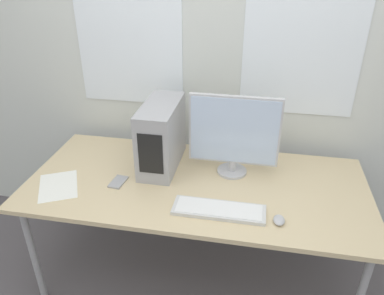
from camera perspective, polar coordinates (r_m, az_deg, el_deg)
wall_back at (r=2.50m, az=3.18°, el=13.99°), size 8.00×0.07×2.70m
desk at (r=2.24m, az=0.65°, el=-6.23°), size 1.98×0.91×0.75m
pc_tower at (r=2.29m, az=-4.68°, el=1.84°), size 0.20×0.48×0.41m
monitor_main at (r=2.19m, az=6.42°, el=2.07°), size 0.53×0.18×0.50m
keyboard at (r=1.99m, az=4.12°, el=-9.45°), size 0.49×0.16×0.02m
mouse at (r=1.96m, az=13.12°, el=-10.72°), size 0.06×0.08×0.03m
cell_phone at (r=2.25m, az=-11.19°, el=-5.16°), size 0.09×0.14×0.01m
paper_sheet_left at (r=2.31m, az=-19.70°, el=-5.52°), size 0.32×0.36×0.00m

